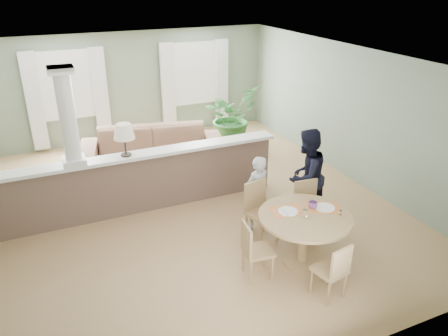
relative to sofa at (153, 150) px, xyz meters
name	(u,v)px	position (x,y,z in m)	size (l,w,h in m)	color
ground	(190,205)	(0.16, -1.85, -0.45)	(8.00, 8.00, 0.00)	tan
room_shell	(173,103)	(0.13, -1.22, 1.36)	(7.02, 8.02, 2.71)	gray
pony_wall	(132,176)	(-0.82, -1.65, 0.26)	(5.32, 0.38, 2.70)	brown
sofa	(153,150)	(0.00, 0.00, 0.00)	(3.07, 1.20, 0.90)	#8E644D
houseplant	(231,116)	(2.17, 0.67, 0.30)	(1.34, 1.16, 1.49)	#2C6829
dining_table	(305,225)	(1.11, -4.19, 0.20)	(1.35, 1.35, 0.92)	tan
chair_far_boy	(259,208)	(0.83, -3.33, 0.09)	(0.52, 0.52, 0.98)	tan
chair_far_man	(308,206)	(1.60, -3.55, 0.07)	(0.46, 0.46, 0.94)	tan
chair_near	(334,269)	(1.03, -5.01, 0.02)	(0.45, 0.45, 0.84)	tan
chair_side	(254,248)	(0.28, -4.19, 0.03)	(0.44, 0.44, 0.87)	tan
child_person	(257,193)	(0.93, -3.04, 0.21)	(0.48, 0.31, 1.31)	#ADAEB3
man_person	(306,176)	(1.81, -3.13, 0.39)	(0.81, 0.63, 1.67)	black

